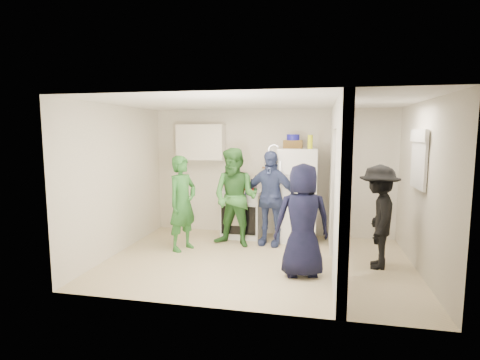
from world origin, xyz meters
name	(u,v)px	position (x,y,z in m)	size (l,w,h in m)	color
floor	(257,261)	(0.00, 0.00, 0.00)	(4.80, 4.80, 0.00)	beige
wall_back	(271,172)	(0.00, 1.70, 1.25)	(4.80, 4.80, 0.00)	silver
wall_front	(234,204)	(0.00, -1.70, 1.25)	(4.80, 4.80, 0.00)	silver
wall_left	(118,180)	(-2.40, 0.00, 1.25)	(3.40, 3.40, 0.00)	silver
wall_right	(424,188)	(2.40, 0.00, 1.25)	(3.40, 3.40, 0.00)	silver
ceiling	(258,102)	(0.00, 0.00, 2.50)	(4.80, 4.80, 0.00)	white
partition_pier_back	(334,177)	(1.20, 1.10, 1.25)	(0.12, 1.20, 2.50)	silver
partition_pier_front	(342,199)	(1.20, -1.10, 1.25)	(0.12, 1.20, 2.50)	silver
partition_header	(340,115)	(1.20, 0.00, 2.30)	(0.12, 1.00, 0.40)	silver
stove	(242,214)	(-0.54, 1.37, 0.45)	(0.76, 0.64, 0.91)	white
upper_cabinet	(201,142)	(-1.40, 1.52, 1.85)	(0.95, 0.34, 0.70)	silver
fridge	(297,195)	(0.54, 1.34, 0.87)	(0.72, 0.70, 1.75)	white
wicker_basket	(293,144)	(0.44, 1.39, 1.82)	(0.35, 0.25, 0.15)	brown
blue_bowl	(293,137)	(0.44, 1.39, 1.95)	(0.24, 0.24, 0.11)	#171596
yellow_cup_stack_top	(310,142)	(0.76, 1.24, 1.87)	(0.09, 0.09, 0.25)	#E4F514
wall_clock	(274,150)	(0.05, 1.68, 1.70)	(0.22, 0.22, 0.03)	white
spice_shelf	(271,168)	(0.00, 1.65, 1.35)	(0.35, 0.08, 0.03)	olive
nook_window	(420,160)	(2.38, 0.20, 1.65)	(0.03, 0.70, 0.80)	black
nook_window_frame	(419,160)	(2.36, 0.20, 1.65)	(0.04, 0.76, 0.86)	white
nook_valance	(419,136)	(2.34, 0.20, 2.00)	(0.04, 0.82, 0.18)	white
yellow_cup_stack_stove	(233,186)	(-0.66, 1.15, 1.03)	(0.09, 0.09, 0.25)	yellow
red_cup	(251,190)	(-0.32, 1.17, 0.97)	(0.09, 0.09, 0.12)	red
person_green_left	(183,203)	(-1.37, 0.34, 0.83)	(0.60, 0.40, 1.65)	#2E702C
person_green_center	(235,198)	(-0.53, 0.74, 0.89)	(0.86, 0.67, 1.77)	#387633
person_denim	(270,198)	(0.07, 0.95, 0.86)	(1.01, 0.42, 1.72)	#394D7E
person_navy	(303,220)	(0.72, -0.46, 0.81)	(0.79, 0.52, 1.62)	black
person_nook	(378,217)	(1.82, 0.12, 0.78)	(1.01, 0.58, 1.57)	black
bottle_a	(229,183)	(-0.81, 1.49, 1.03)	(0.07, 0.07, 0.25)	brown
bottle_b	(232,184)	(-0.72, 1.27, 1.06)	(0.08, 0.08, 0.29)	#1A5023
bottle_c	(239,183)	(-0.62, 1.53, 1.03)	(0.07, 0.07, 0.25)	silver
bottle_d	(242,183)	(-0.52, 1.33, 1.07)	(0.06, 0.06, 0.31)	maroon
bottle_e	(248,183)	(-0.44, 1.53, 1.04)	(0.06, 0.06, 0.26)	#B2BFC5
bottle_f	(251,185)	(-0.35, 1.37, 1.03)	(0.06, 0.06, 0.24)	#153B1C
bottle_g	(255,183)	(-0.29, 1.49, 1.05)	(0.07, 0.07, 0.27)	brown
bottle_h	(225,183)	(-0.84, 1.24, 1.07)	(0.06, 0.06, 0.32)	silver
bottle_i	(245,184)	(-0.48, 1.47, 1.03)	(0.06, 0.06, 0.25)	#551D0E
bottle_j	(255,184)	(-0.25, 1.26, 1.07)	(0.06, 0.06, 0.33)	#1D552E
bottle_k	(231,184)	(-0.76, 1.42, 1.03)	(0.07, 0.07, 0.24)	brown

